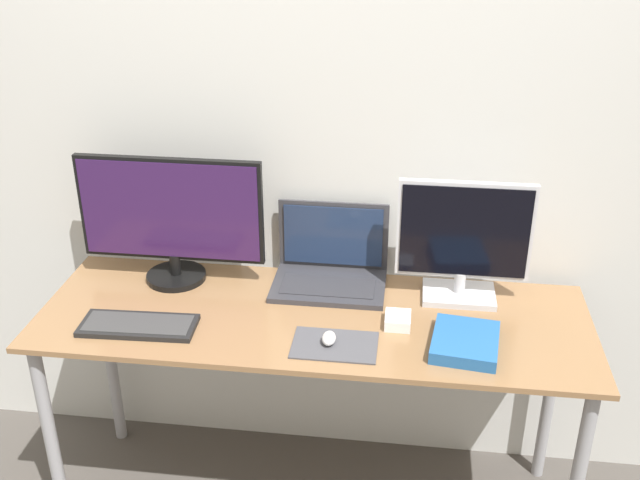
{
  "coord_description": "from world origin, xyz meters",
  "views": [
    {
      "loc": [
        0.28,
        -1.66,
        1.99
      ],
      "look_at": [
        0.01,
        0.4,
        0.98
      ],
      "focal_mm": 42.0,
      "sensor_mm": 36.0,
      "label": 1
    }
  ],
  "objects_px": {
    "keyboard": "(138,325)",
    "mouse": "(329,338)",
    "monitor_left": "(171,218)",
    "laptop": "(331,265)",
    "power_brick": "(398,320)",
    "book": "(465,342)",
    "monitor_right": "(463,242)"
  },
  "relations": [
    {
      "from": "keyboard",
      "to": "mouse",
      "type": "relative_size",
      "value": 5.44
    },
    {
      "from": "monitor_left",
      "to": "mouse",
      "type": "height_order",
      "value": "monitor_left"
    },
    {
      "from": "keyboard",
      "to": "monitor_left",
      "type": "bearing_deg",
      "value": 86.01
    },
    {
      "from": "laptop",
      "to": "book",
      "type": "xyz_separation_m",
      "value": [
        0.43,
        -0.34,
        -0.04
      ]
    },
    {
      "from": "book",
      "to": "mouse",
      "type": "bearing_deg",
      "value": -175.03
    },
    {
      "from": "mouse",
      "to": "power_brick",
      "type": "distance_m",
      "value": 0.23
    },
    {
      "from": "laptop",
      "to": "power_brick",
      "type": "height_order",
      "value": "laptop"
    },
    {
      "from": "monitor_left",
      "to": "laptop",
      "type": "xyz_separation_m",
      "value": [
        0.52,
        0.05,
        -0.16
      ]
    },
    {
      "from": "monitor_left",
      "to": "laptop",
      "type": "distance_m",
      "value": 0.54
    },
    {
      "from": "monitor_left",
      "to": "laptop",
      "type": "bearing_deg",
      "value": 5.36
    },
    {
      "from": "power_brick",
      "to": "book",
      "type": "bearing_deg",
      "value": -25.92
    },
    {
      "from": "monitor_right",
      "to": "book",
      "type": "height_order",
      "value": "monitor_right"
    },
    {
      "from": "laptop",
      "to": "monitor_right",
      "type": "bearing_deg",
      "value": -6.57
    },
    {
      "from": "mouse",
      "to": "power_brick",
      "type": "relative_size",
      "value": 0.73
    },
    {
      "from": "keyboard",
      "to": "laptop",
      "type": "bearing_deg",
      "value": 33.79
    },
    {
      "from": "monitor_right",
      "to": "laptop",
      "type": "bearing_deg",
      "value": 173.43
    },
    {
      "from": "monitor_left",
      "to": "power_brick",
      "type": "xyz_separation_m",
      "value": [
        0.75,
        -0.2,
        -0.21
      ]
    },
    {
      "from": "laptop",
      "to": "mouse",
      "type": "xyz_separation_m",
      "value": [
        0.04,
        -0.37,
        -0.04
      ]
    },
    {
      "from": "monitor_right",
      "to": "power_brick",
      "type": "relative_size",
      "value": 4.68
    },
    {
      "from": "monitor_left",
      "to": "monitor_right",
      "type": "height_order",
      "value": "monitor_left"
    },
    {
      "from": "monitor_right",
      "to": "keyboard",
      "type": "xyz_separation_m",
      "value": [
        -0.96,
        -0.31,
        -0.19
      ]
    },
    {
      "from": "monitor_left",
      "to": "book",
      "type": "height_order",
      "value": "monitor_left"
    },
    {
      "from": "laptop",
      "to": "mouse",
      "type": "distance_m",
      "value": 0.38
    },
    {
      "from": "keyboard",
      "to": "mouse",
      "type": "height_order",
      "value": "mouse"
    },
    {
      "from": "laptop",
      "to": "keyboard",
      "type": "bearing_deg",
      "value": -146.21
    },
    {
      "from": "mouse",
      "to": "book",
      "type": "xyz_separation_m",
      "value": [
        0.39,
        0.03,
        -0.0
      ]
    },
    {
      "from": "monitor_left",
      "to": "keyboard",
      "type": "distance_m",
      "value": 0.38
    },
    {
      "from": "keyboard",
      "to": "book",
      "type": "height_order",
      "value": "book"
    },
    {
      "from": "monitor_left",
      "to": "book",
      "type": "bearing_deg",
      "value": -17.16
    },
    {
      "from": "monitor_left",
      "to": "power_brick",
      "type": "bearing_deg",
      "value": -14.71
    },
    {
      "from": "monitor_left",
      "to": "power_brick",
      "type": "relative_size",
      "value": 6.82
    },
    {
      "from": "mouse",
      "to": "power_brick",
      "type": "height_order",
      "value": "mouse"
    }
  ]
}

